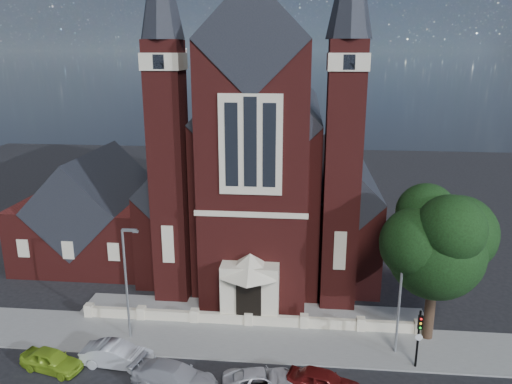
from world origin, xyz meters
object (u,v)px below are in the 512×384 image
at_px(parish_hall, 96,216).
at_px(car_silver_b, 175,377).
at_px(church, 267,166).
at_px(street_lamp_right, 402,290).
at_px(car_lime_van, 51,360).
at_px(traffic_signal, 419,332).
at_px(street_tree, 439,247).
at_px(street_lamp_left, 127,278).
at_px(car_white_suv, 262,381).
at_px(car_dark_red, 324,382).
at_px(car_silver_a, 117,355).

xyz_separation_m(parish_hall, car_silver_b, (12.48, -18.95, -3.24)).
bearing_deg(car_silver_b, church, 5.56).
xyz_separation_m(street_lamp_right, car_lime_van, (-21.74, -3.94, -3.92)).
bearing_deg(traffic_signal, car_silver_b, -166.90).
bearing_deg(traffic_signal, street_tree, 64.05).
bearing_deg(street_lamp_right, street_tree, 34.26).
distance_m(parish_hall, car_lime_van, 18.75).
height_order(street_lamp_left, street_lamp_right, same).
bearing_deg(car_white_suv, street_lamp_right, -71.77).
bearing_deg(street_lamp_right, traffic_signal, -59.99).
height_order(parish_hall, street_lamp_right, parish_hall).
relative_size(car_lime_van, car_white_suv, 0.87).
xyz_separation_m(parish_hall, traffic_signal, (27.00, -15.57, -1.43)).
relative_size(car_white_suv, car_dark_red, 1.07).
height_order(church, street_lamp_left, church).
xyz_separation_m(church, car_lime_van, (-11.65, -22.88, -7.50)).
relative_size(street_lamp_right, car_dark_red, 1.88).
bearing_deg(car_silver_b, traffic_signal, -62.96).
height_order(street_tree, car_silver_b, street_tree).
height_order(church, car_silver_a, church).
height_order(street_lamp_right, car_silver_a, street_lamp_right).
distance_m(car_silver_a, car_white_suv, 9.44).
height_order(traffic_signal, car_silver_b, traffic_signal).
height_order(parish_hall, car_lime_van, parish_hall).
bearing_deg(car_lime_van, car_dark_red, -77.40).
bearing_deg(car_lime_van, car_silver_b, -82.59).
relative_size(parish_hall, car_white_suv, 2.65).
height_order(car_lime_van, car_white_suv, car_lime_van).
relative_size(traffic_signal, car_silver_a, 0.88).
xyz_separation_m(car_lime_van, car_silver_a, (3.90, 0.86, 0.06)).
relative_size(church, street_tree, 3.26).
distance_m(church, car_silver_b, 25.27).
bearing_deg(car_lime_van, parish_hall, 28.19).
bearing_deg(car_silver_b, car_dark_red, -73.12).
xyz_separation_m(church, street_lamp_right, (10.09, -18.94, -3.59)).
height_order(street_lamp_right, car_dark_red, street_lamp_right).
relative_size(church, traffic_signal, 8.72).
height_order(street_lamp_left, traffic_signal, street_lamp_left).
distance_m(church, street_lamp_left, 20.84).
distance_m(parish_hall, street_tree, 31.27).
distance_m(street_lamp_left, car_dark_red, 14.36).
height_order(street_tree, traffic_signal, street_tree).
bearing_deg(car_lime_van, church, -12.43).
distance_m(street_lamp_right, car_lime_van, 22.44).
relative_size(church, car_silver_b, 6.60).
height_order(car_lime_van, car_silver_a, car_silver_a).
relative_size(street_lamp_left, car_dark_red, 1.88).
relative_size(parish_hall, street_lamp_right, 1.51).
bearing_deg(car_silver_a, street_lamp_left, 7.65).
height_order(car_lime_van, car_dark_red, car_dark_red).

